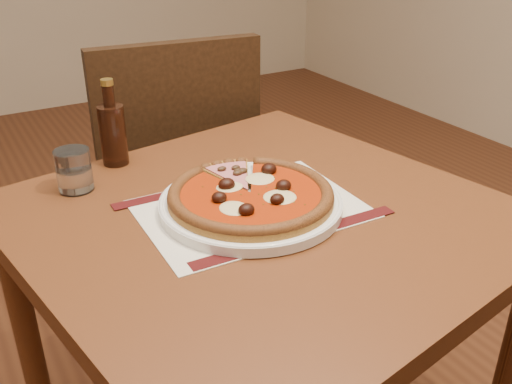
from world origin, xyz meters
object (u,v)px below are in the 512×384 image
bottle (113,132)px  chair_far (172,174)px  water_glass (74,170)px  table (261,259)px  plate (251,204)px  pizza (251,194)px

bottle → chair_far: bearing=52.4°
water_glass → bottle: bottle is taller
table → bottle: (-0.16, 0.34, 0.17)m
plate → bottle: 0.36m
table → water_glass: water_glass is taller
plate → bottle: (-0.14, 0.32, 0.06)m
water_glass → plate: bearing=-43.9°
table → water_glass: size_ratio=11.37×
table → bottle: bottle is taller
bottle → water_glass: bearing=-141.8°
table → plate: size_ratio=2.82×
pizza → chair_far: bearing=80.7°
plate → pizza: (-0.00, -0.00, 0.02)m
water_glass → pizza: bearing=-43.9°
chair_far → plate: bearing=86.7°
chair_far → bottle: chair_far is taller
pizza → bottle: (-0.14, 0.32, 0.04)m
pizza → bottle: bearing=113.9°
water_glass → table: bearing=-44.3°
chair_far → water_glass: bearing=54.9°
water_glass → bottle: bearing=38.2°
bottle → pizza: bearing=-66.1°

